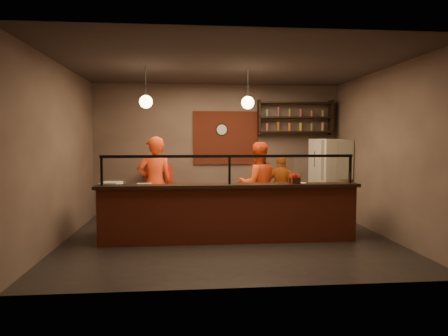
{
  "coord_description": "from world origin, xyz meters",
  "views": [
    {
      "loc": [
        -0.74,
        -7.32,
        1.84
      ],
      "look_at": [
        -0.04,
        0.3,
        1.31
      ],
      "focal_mm": 32.0,
      "sensor_mm": 36.0,
      "label": 1
    }
  ],
  "objects": [
    {
      "name": "brick_patch",
      "position": [
        0.2,
        2.47,
        1.9
      ],
      "size": [
        1.6,
        0.04,
        1.3
      ],
      "primitive_type": "cube",
      "color": "maroon",
      "rests_on": "wall_back"
    },
    {
      "name": "cook_mid",
      "position": [
        0.75,
        1.02,
        0.9
      ],
      "size": [
        0.96,
        0.79,
        1.8
      ],
      "primitive_type": "imported",
      "rotation": [
        0.0,
        0.0,
        3.27
      ],
      "color": "#E84515",
      "rests_on": "floor"
    },
    {
      "name": "worktop_cabinet",
      "position": [
        0.0,
        0.2,
        0.42
      ],
      "size": [
        4.6,
        0.75,
        0.85
      ],
      "primitive_type": "cube",
      "color": "gray",
      "rests_on": "floor"
    },
    {
      "name": "service_counter",
      "position": [
        0.0,
        -0.3,
        0.5
      ],
      "size": [
        4.6,
        0.25,
        1.0
      ],
      "primitive_type": "cube",
      "color": "maroon",
      "rests_on": "floor"
    },
    {
      "name": "fridge",
      "position": [
        2.6,
        1.69,
        0.94
      ],
      "size": [
        0.94,
        0.9,
        1.87
      ],
      "primitive_type": "cube",
      "rotation": [
        0.0,
        0.0,
        0.25
      ],
      "color": "beige",
      "rests_on": "floor"
    },
    {
      "name": "prep_tub_b",
      "position": [
        -1.54,
        0.15,
        0.97
      ],
      "size": [
        0.3,
        0.25,
        0.14
      ],
      "primitive_type": "cube",
      "rotation": [
        0.0,
        0.0,
        0.12
      ],
      "color": "silver",
      "rests_on": "worktop"
    },
    {
      "name": "floor",
      "position": [
        0.0,
        0.0,
        0.0
      ],
      "size": [
        6.0,
        6.0,
        0.0
      ],
      "primitive_type": "plane",
      "color": "black",
      "rests_on": "ground"
    },
    {
      "name": "condiment_caddy",
      "position": [
        1.18,
        -0.31,
        1.11
      ],
      "size": [
        0.21,
        0.17,
        0.11
      ],
      "primitive_type": "cube",
      "rotation": [
        0.0,
        0.0,
        -0.11
      ],
      "color": "black",
      "rests_on": "counter_ledge"
    },
    {
      "name": "pepper_mill",
      "position": [
        2.2,
        -0.33,
        1.16
      ],
      "size": [
        0.05,
        0.05,
        0.2
      ],
      "primitive_type": "cylinder",
      "rotation": [
        0.0,
        0.0,
        0.24
      ],
      "color": "black",
      "rests_on": "counter_ledge"
    },
    {
      "name": "rolling_pin",
      "position": [
        -0.71,
        0.2,
        0.93
      ],
      "size": [
        0.37,
        0.26,
        0.07
      ],
      "primitive_type": "cylinder",
      "rotation": [
        0.0,
        1.57,
        0.55
      ],
      "color": "yellow",
      "rests_on": "worktop"
    },
    {
      "name": "wall_clock",
      "position": [
        0.1,
        2.46,
        2.1
      ],
      "size": [
        0.3,
        0.04,
        0.3
      ],
      "primitive_type": "cylinder",
      "rotation": [
        1.57,
        0.0,
        0.0
      ],
      "color": "black",
      "rests_on": "wall_back"
    },
    {
      "name": "cook_right",
      "position": [
        1.36,
        1.41,
        0.76
      ],
      "size": [
        0.96,
        0.59,
        1.52
      ],
      "primitive_type": "imported",
      "rotation": [
        0.0,
        0.0,
        2.88
      ],
      "color": "#C75812",
      "rests_on": "floor"
    },
    {
      "name": "wall_front",
      "position": [
        0.0,
        -2.5,
        1.6
      ],
      "size": [
        6.0,
        0.0,
        6.0
      ],
      "primitive_type": "plane",
      "rotation": [
        -1.57,
        0.0,
        0.0
      ],
      "color": "#736054",
      "rests_on": "floor"
    },
    {
      "name": "prep_tub_c",
      "position": [
        -2.15,
        0.1,
        0.99
      ],
      "size": [
        0.4,
        0.35,
        0.17
      ],
      "primitive_type": "cube",
      "rotation": [
        0.0,
        0.0,
        -0.26
      ],
      "color": "white",
      "rests_on": "worktop"
    },
    {
      "name": "wall_back",
      "position": [
        0.0,
        2.5,
        1.6
      ],
      "size": [
        6.0,
        0.0,
        6.0
      ],
      "primitive_type": "plane",
      "rotation": [
        1.57,
        0.0,
        0.0
      ],
      "color": "#736054",
      "rests_on": "floor"
    },
    {
      "name": "red_cooler",
      "position": [
        -1.44,
        2.15,
        0.63
      ],
      "size": [
        0.69,
        0.66,
        1.26
      ],
      "primitive_type": "cube",
      "rotation": [
        0.0,
        0.0,
        0.37
      ],
      "color": "red",
      "rests_on": "floor"
    },
    {
      "name": "pendant_left",
      "position": [
        -1.5,
        0.2,
        2.55
      ],
      "size": [
        0.24,
        0.24,
        0.77
      ],
      "color": "black",
      "rests_on": "ceiling"
    },
    {
      "name": "counter_ledge",
      "position": [
        0.0,
        -0.3,
        1.03
      ],
      "size": [
        4.7,
        0.37,
        0.06
      ],
      "primitive_type": "cube",
      "color": "black",
      "rests_on": "service_counter"
    },
    {
      "name": "cook_left",
      "position": [
        -1.4,
        0.8,
        0.96
      ],
      "size": [
        0.79,
        0.61,
        1.92
      ],
      "primitive_type": "imported",
      "rotation": [
        0.0,
        0.0,
        3.37
      ],
      "color": "red",
      "rests_on": "floor"
    },
    {
      "name": "small_plate",
      "position": [
        1.33,
        -0.26,
        1.07
      ],
      "size": [
        0.22,
        0.22,
        0.01
      ],
      "primitive_type": "cylinder",
      "rotation": [
        0.0,
        0.0,
        0.4
      ],
      "color": "white",
      "rests_on": "counter_ledge"
    },
    {
      "name": "ceiling",
      "position": [
        0.0,
        0.0,
        3.2
      ],
      "size": [
        6.0,
        6.0,
        0.0
      ],
      "primitive_type": "plane",
      "rotation": [
        3.14,
        0.0,
        0.0
      ],
      "color": "#3A302D",
      "rests_on": "wall_back"
    },
    {
      "name": "worktop",
      "position": [
        0.0,
        0.2,
        0.88
      ],
      "size": [
        4.6,
        0.75,
        0.05
      ],
      "primitive_type": "cube",
      "color": "silver",
      "rests_on": "worktop_cabinet"
    },
    {
      "name": "wall_left",
      "position": [
        -3.0,
        0.0,
        1.6
      ],
      "size": [
        0.0,
        5.0,
        5.0
      ],
      "primitive_type": "plane",
      "rotation": [
        1.57,
        0.0,
        1.57
      ],
      "color": "#736054",
      "rests_on": "floor"
    },
    {
      "name": "wall_shelving",
      "position": [
        1.9,
        2.32,
        2.4
      ],
      "size": [
        1.84,
        0.28,
        0.85
      ],
      "color": "black",
      "rests_on": "wall_back"
    },
    {
      "name": "prep_tub_a",
      "position": [
        -2.15,
        0.28,
        0.98
      ],
      "size": [
        0.36,
        0.3,
        0.17
      ],
      "primitive_type": "cube",
      "rotation": [
        0.0,
        0.0,
        -0.12
      ],
      "color": "silver",
      "rests_on": "worktop"
    },
    {
      "name": "wall_right",
      "position": [
        3.0,
        0.0,
        1.6
      ],
      "size": [
        0.0,
        5.0,
        5.0
      ],
      "primitive_type": "plane",
      "rotation": [
        1.57,
        0.0,
        -1.57
      ],
      "color": "#736054",
      "rests_on": "floor"
    },
    {
      "name": "sneeze_guard",
      "position": [
        0.0,
        -0.3,
        1.37
      ],
      "size": [
        4.5,
        0.05,
        0.52
      ],
      "color": "white",
      "rests_on": "counter_ledge"
    },
    {
      "name": "pizza_dough",
      "position": [
        -0.14,
        0.12,
        0.91
      ],
      "size": [
        0.58,
        0.58,
        0.01
      ],
      "primitive_type": "cylinder",
      "rotation": [
        0.0,
        0.0,
        -0.0
      ],
      "color": "white",
      "rests_on": "worktop"
    },
    {
      "name": "pendant_right",
      "position": [
        0.4,
        0.2,
        2.55
      ],
      "size": [
        0.24,
        0.24,
        0.77
      ],
      "color": "black",
      "rests_on": "ceiling"
    }
  ]
}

